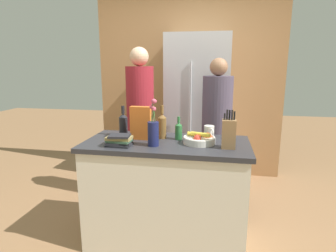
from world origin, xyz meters
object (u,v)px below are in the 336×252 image
refrigerator (197,111)px  bottle_wine (179,130)px  fruit_bowl (200,139)px  coffee_mug (209,131)px  bottle_oil (162,125)px  cereal_box (141,123)px  person_at_sink (140,116)px  flower_vase (153,131)px  book_stack (119,140)px  person_in_blue (217,124)px  knife_block (229,134)px  bottle_vinegar (123,124)px

refrigerator → bottle_wine: refrigerator is taller
fruit_bowl → coffee_mug: bearing=72.8°
coffee_mug → bottle_oil: bottle_oil is taller
fruit_bowl → cereal_box: size_ratio=0.92×
refrigerator → person_at_sink: 0.90m
flower_vase → book_stack: bearing=-169.7°
coffee_mug → person_in_blue: (0.06, 0.60, -0.05)m
fruit_bowl → bottle_oil: (-0.34, 0.11, 0.08)m
cereal_box → person_at_sink: bearing=106.1°
fruit_bowl → flower_vase: size_ratio=0.70×
fruit_bowl → book_stack: fruit_bowl is taller
bottle_wine → person_at_sink: bearing=129.4°
fruit_bowl → flower_vase: flower_vase is taller
person_at_sink → bottle_wine: bearing=-69.7°
bottle_oil → bottle_wine: bearing=-6.1°
cereal_box → bottle_oil: size_ratio=0.97×
coffee_mug → bottle_wine: (-0.26, -0.13, 0.03)m
book_stack → bottle_oil: 0.43m
bottle_oil → bottle_wine: size_ratio=1.46×
bottle_wine → person_at_sink: 0.83m
refrigerator → flower_vase: 1.57m
knife_block → cereal_box: size_ratio=1.06×
refrigerator → knife_block: bearing=-76.6°
knife_block → bottle_wine: 0.47m
cereal_box → bottle_wine: (0.32, 0.05, -0.06)m
refrigerator → fruit_bowl: bearing=-84.8°
fruit_bowl → knife_block: 0.27m
refrigerator → book_stack: size_ratio=9.42×
cereal_box → book_stack: size_ratio=1.41×
refrigerator → cereal_box: refrigerator is taller
knife_block → bottle_vinegar: size_ratio=1.09×
book_stack → person_in_blue: (0.77, 1.02, -0.05)m
book_stack → person_in_blue: size_ratio=0.13×
flower_vase → bottle_oil: flower_vase is taller
knife_block → book_stack: (-0.87, -0.09, -0.07)m
fruit_bowl → bottle_oil: bottle_oil is taller
refrigerator → fruit_bowl: 1.42m
refrigerator → bottle_oil: bearing=-99.3°
coffee_mug → bottle_vinegar: 0.79m
flower_vase → book_stack: (-0.27, -0.05, -0.08)m
bottle_vinegar → refrigerator: bearing=65.7°
flower_vase → bottle_wine: 0.29m
refrigerator → flower_vase: size_ratio=5.07×
coffee_mug → person_in_blue: person_in_blue is taller
refrigerator → book_stack: (-0.51, -1.60, -0.00)m
knife_block → bottle_vinegar: 0.97m
fruit_bowl → bottle_wine: bottle_wine is taller
fruit_bowl → coffee_mug: 0.24m
person_in_blue → bottle_vinegar: bearing=-142.0°
flower_vase → bottle_vinegar: size_ratio=1.37×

